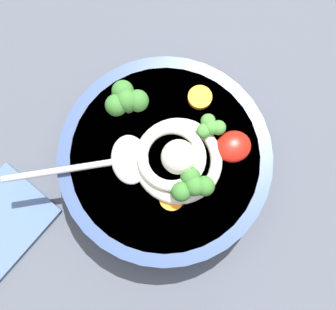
{
  "coord_description": "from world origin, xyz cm",
  "views": [
    {
      "loc": [
        3.69,
        13.39,
        57.82
      ],
      "look_at": [
        -0.39,
        3.27,
        9.12
      ],
      "focal_mm": 44.69,
      "sensor_mm": 36.0,
      "label": 1
    }
  ],
  "objects": [
    {
      "name": "broccoli_floret_beside_chili",
      "position": [
        1.91,
        -4.2,
        11.67
      ],
      "size": [
        5.14,
        4.42,
        4.07
      ],
      "color": "#7A9E60",
      "rests_on": "soup_bowl"
    },
    {
      "name": "broccoli_floret_front",
      "position": [
        -6.13,
        2.35,
        10.83
      ],
      "size": [
        3.46,
        2.98,
        2.73
      ],
      "color": "#7A9E60",
      "rests_on": "soup_bowl"
    },
    {
      "name": "broccoli_floret_near_spoon",
      "position": [
        -1.59,
        8.0,
        11.36
      ],
      "size": [
        4.52,
        3.89,
        3.58
      ],
      "color": "#7A9E60",
      "rests_on": "soup_bowl"
    },
    {
      "name": "carrot_slice_rear",
      "position": [
        1.16,
        8.26,
        9.33
      ],
      "size": [
        2.96,
        2.96,
        0.42
      ],
      "primitive_type": "cylinder",
      "color": "orange",
      "rests_on": "soup_bowl"
    },
    {
      "name": "soup_spoon",
      "position": [
        5.39,
        1.95,
        9.92
      ],
      "size": [
        17.53,
        7.14,
        1.6
      ],
      "rotation": [
        0.0,
        0.0,
        6.06
      ],
      "color": "#B7B7BC",
      "rests_on": "soup_bowl"
    },
    {
      "name": "chili_sauce_dollop",
      "position": [
        -7.84,
        5.4,
        10.07
      ],
      "size": [
        4.23,
        3.81,
        1.9
      ],
      "primitive_type": "ellipsoid",
      "color": "#B2190F",
      "rests_on": "soup_bowl"
    },
    {
      "name": "soup_bowl",
      "position": [
        -0.39,
        3.27,
        5.97
      ],
      "size": [
        25.92,
        25.92,
        6.52
      ],
      "color": "#334775",
      "rests_on": "table_slab"
    },
    {
      "name": "carrot_slice_far",
      "position": [
        -6.68,
        -1.9,
        9.48
      ],
      "size": [
        2.97,
        2.97,
        0.72
      ],
      "primitive_type": "cylinder",
      "color": "orange",
      "rests_on": "soup_bowl"
    },
    {
      "name": "noodle_pile",
      "position": [
        -1.02,
        4.35,
        10.55
      ],
      "size": [
        11.44,
        11.22,
        4.6
      ],
      "color": "silver",
      "rests_on": "soup_bowl"
    },
    {
      "name": "table_slab",
      "position": [
        0.0,
        0.0,
        1.3
      ],
      "size": [
        118.24,
        118.24,
        2.6
      ],
      "primitive_type": "cube",
      "color": "#474C56",
      "rests_on": "ground"
    }
  ]
}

